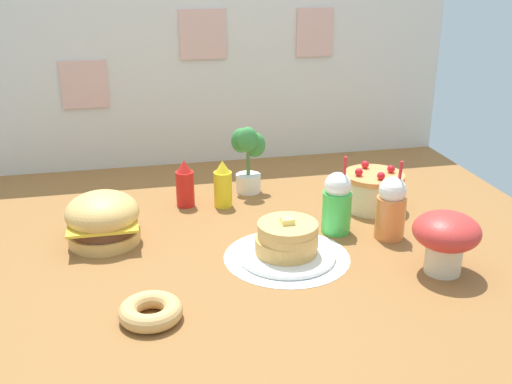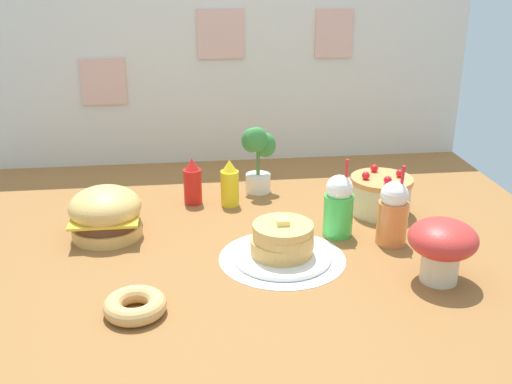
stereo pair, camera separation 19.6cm
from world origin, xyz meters
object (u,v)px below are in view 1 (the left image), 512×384
at_px(burger, 103,219).
at_px(donut_pink_glaze, 151,311).
at_px(layer_cake, 373,190).
at_px(orange_float_cup, 391,208).
at_px(pancake_stack, 287,242).
at_px(ketchup_bottle, 185,185).
at_px(potted_plant, 248,156).
at_px(mushroom_stool, 446,236).
at_px(mustard_bottle, 223,185).
at_px(cream_soda_cup, 337,203).

bearing_deg(burger, donut_pink_glaze, -76.15).
relative_size(layer_cake, orange_float_cup, 0.83).
bearing_deg(pancake_stack, burger, 157.15).
height_order(ketchup_bottle, donut_pink_glaze, ketchup_bottle).
height_order(potted_plant, mushroom_stool, potted_plant).
bearing_deg(donut_pink_glaze, mushroom_stool, 4.80).
bearing_deg(mustard_bottle, cream_soda_cup, -42.04).
relative_size(cream_soda_cup, mushroom_stool, 1.36).
distance_m(burger, mushroom_stool, 1.21).
bearing_deg(layer_cake, mushroom_stool, -88.32).
xyz_separation_m(mustard_bottle, cream_soda_cup, (0.38, -0.34, 0.03)).
xyz_separation_m(burger, pancake_stack, (0.63, -0.26, -0.03)).
relative_size(layer_cake, mustard_bottle, 1.25).
xyz_separation_m(layer_cake, cream_soda_cup, (-0.23, -0.19, 0.04)).
xyz_separation_m(burger, donut_pink_glaze, (0.14, -0.56, -0.06)).
height_order(pancake_stack, mustard_bottle, mustard_bottle).
bearing_deg(layer_cake, ketchup_bottle, 165.95).
relative_size(ketchup_bottle, mushroom_stool, 0.91).
relative_size(pancake_stack, ketchup_bottle, 1.70).
xyz_separation_m(cream_soda_cup, orange_float_cup, (0.18, -0.09, 0.00)).
relative_size(ketchup_bottle, cream_soda_cup, 0.67).
bearing_deg(cream_soda_cup, potted_plant, 116.52).
xyz_separation_m(pancake_stack, cream_soda_cup, (0.24, 0.17, 0.06)).
bearing_deg(pancake_stack, cream_soda_cup, 34.67).
relative_size(burger, donut_pink_glaze, 1.43).
relative_size(burger, layer_cake, 1.06).
bearing_deg(cream_soda_cup, pancake_stack, -145.33).
xyz_separation_m(pancake_stack, potted_plant, (-0.00, 0.65, 0.11)).
height_order(ketchup_bottle, cream_soda_cup, cream_soda_cup).
relative_size(cream_soda_cup, donut_pink_glaze, 1.61).
bearing_deg(mustard_bottle, orange_float_cup, -37.75).
bearing_deg(pancake_stack, orange_float_cup, 10.18).
xyz_separation_m(layer_cake, potted_plant, (-0.47, 0.29, 0.09)).
height_order(layer_cake, ketchup_bottle, ketchup_bottle).
distance_m(layer_cake, potted_plant, 0.56).
height_order(orange_float_cup, donut_pink_glaze, orange_float_cup).
distance_m(pancake_stack, layer_cake, 0.59).
bearing_deg(mustard_bottle, pancake_stack, -74.46).
relative_size(burger, pancake_stack, 0.78).
height_order(pancake_stack, layer_cake, layer_cake).
bearing_deg(donut_pink_glaze, mustard_bottle, 66.59).
bearing_deg(burger, cream_soda_cup, -6.51).
bearing_deg(mushroom_stool, donut_pink_glaze, -175.20).
distance_m(ketchup_bottle, donut_pink_glaze, 0.87).
xyz_separation_m(ketchup_bottle, potted_plant, (0.29, 0.10, 0.07)).
xyz_separation_m(ketchup_bottle, mushroom_stool, (0.78, -0.76, 0.04)).
xyz_separation_m(layer_cake, ketchup_bottle, (-0.76, 0.19, 0.02)).
bearing_deg(burger, pancake_stack, -22.85).
xyz_separation_m(cream_soda_cup, mushroom_stool, (0.24, -0.38, 0.01)).
relative_size(donut_pink_glaze, potted_plant, 0.61).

